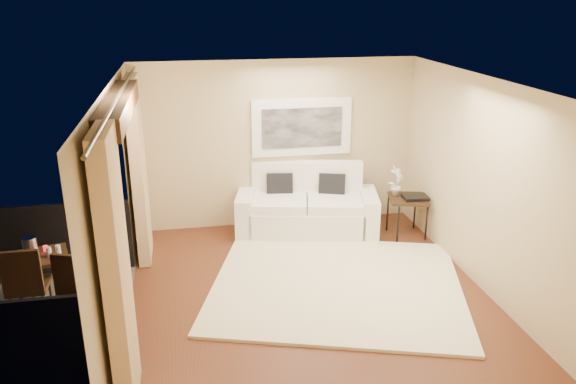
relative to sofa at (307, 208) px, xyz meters
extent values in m
plane|color=brown|center=(-0.42, -2.10, -0.38)|extent=(5.00, 5.00, 0.00)
plane|color=white|center=(-0.42, -2.10, 2.32)|extent=(5.00, 5.00, 0.00)
plane|color=tan|center=(-0.42, 0.40, 0.97)|extent=(4.50, 0.00, 4.50)
plane|color=tan|center=(-0.42, -4.60, 0.97)|extent=(4.50, 0.00, 4.50)
plane|color=tan|center=(1.83, -2.10, 0.97)|extent=(0.00, 5.00, 5.00)
plane|color=tan|center=(-2.67, -0.25, 0.97)|extent=(0.00, 2.70, 2.70)
plane|color=tan|center=(-2.67, -3.95, 0.97)|extent=(0.00, 2.70, 2.70)
plane|color=tan|center=(-2.67, -2.10, 2.17)|extent=(0.00, 2.40, 2.40)
cube|color=#301D10|center=(-2.55, -2.10, 2.14)|extent=(0.28, 2.40, 0.22)
cube|color=#605B56|center=(-3.57, -2.10, -0.44)|extent=(1.80, 2.60, 0.12)
cube|color=black|center=(-3.57, -0.83, 0.12)|extent=(1.80, 0.06, 1.00)
cube|color=black|center=(-3.57, -3.37, 0.12)|extent=(1.80, 0.06, 1.00)
cube|color=#DCB887|center=(-2.53, -0.55, 0.94)|extent=(0.16, 0.75, 2.62)
cube|color=#DCB887|center=(-2.53, -3.65, 0.94)|extent=(0.16, 0.75, 2.62)
cylinder|color=#4C473F|center=(-2.53, -2.10, 2.25)|extent=(0.04, 4.80, 0.04)
cube|color=white|center=(-0.02, 0.37, 1.24)|extent=(1.62, 0.05, 0.92)
cube|color=black|center=(-0.02, 0.34, 1.24)|extent=(1.30, 0.02, 0.64)
cube|color=#FCF3CB|center=(-0.01, -1.92, -0.36)|extent=(3.92, 3.65, 0.04)
cube|color=white|center=(-0.02, -0.08, -0.16)|extent=(1.96, 1.31, 0.44)
cube|color=white|center=(0.06, 0.28, 0.26)|extent=(1.81, 0.60, 0.87)
cube|color=white|center=(-0.98, 0.13, -0.05)|extent=(0.45, 0.98, 0.66)
cube|color=white|center=(0.95, -0.28, -0.05)|extent=(0.45, 0.98, 0.66)
cube|color=white|center=(-0.45, -0.02, 0.14)|extent=(1.00, 1.00, 0.15)
cube|color=white|center=(0.40, -0.20, 0.14)|extent=(1.00, 1.00, 0.15)
cube|color=black|center=(-0.41, 0.22, 0.32)|extent=(0.44, 0.25, 0.43)
cube|color=black|center=(0.42, 0.05, 0.32)|extent=(0.46, 0.32, 0.43)
cube|color=#301D10|center=(1.51, -0.51, 0.24)|extent=(0.70, 0.70, 0.04)
cylinder|color=black|center=(1.28, -0.74, -0.08)|extent=(0.03, 0.03, 0.59)
cylinder|color=black|center=(1.74, -0.74, -0.08)|extent=(0.03, 0.03, 0.59)
cylinder|color=black|center=(1.28, -0.28, -0.08)|extent=(0.03, 0.03, 0.59)
cylinder|color=black|center=(1.74, -0.28, -0.08)|extent=(0.03, 0.03, 0.59)
cube|color=black|center=(1.60, -0.58, 0.28)|extent=(0.40, 0.30, 0.05)
imported|color=white|center=(1.35, -0.38, 0.50)|extent=(0.31, 0.30, 0.49)
cube|color=#301D10|center=(-3.65, -1.71, 0.27)|extent=(0.68, 0.68, 0.04)
cylinder|color=#301D10|center=(-3.89, -1.94, -0.07)|extent=(0.04, 0.04, 0.62)
cylinder|color=#301D10|center=(-3.42, -1.94, -0.07)|extent=(0.04, 0.04, 0.62)
cylinder|color=#301D10|center=(-3.89, -1.47, -0.07)|extent=(0.04, 0.04, 0.62)
cylinder|color=#301D10|center=(-3.42, -1.47, -0.07)|extent=(0.04, 0.04, 0.62)
cube|color=#301D10|center=(-3.75, -2.06, 0.08)|extent=(0.43, 0.43, 0.05)
cube|color=#301D10|center=(-3.75, -2.25, 0.34)|extent=(0.43, 0.05, 0.56)
cylinder|color=#301D10|center=(-3.57, -1.88, -0.16)|extent=(0.03, 0.03, 0.44)
cylinder|color=#301D10|center=(-3.92, -1.89, -0.16)|extent=(0.03, 0.03, 0.44)
cylinder|color=#301D10|center=(-3.57, -2.23, -0.16)|extent=(0.03, 0.03, 0.44)
cylinder|color=#301D10|center=(-3.92, -2.23, -0.16)|extent=(0.03, 0.03, 0.44)
cube|color=#301D10|center=(-3.26, -2.58, 0.07)|extent=(0.53, 0.53, 0.05)
cube|color=#301D10|center=(-3.19, -2.40, 0.32)|extent=(0.41, 0.19, 0.55)
cylinder|color=#301D10|center=(-3.47, -2.68, -0.16)|extent=(0.03, 0.03, 0.43)
cylinder|color=#301D10|center=(-3.15, -2.79, -0.16)|extent=(0.03, 0.03, 0.43)
cylinder|color=#301D10|center=(-3.36, -2.36, -0.16)|extent=(0.03, 0.03, 0.43)
cylinder|color=#301D10|center=(-3.04, -2.47, -0.16)|extent=(0.03, 0.03, 0.43)
cylinder|color=silver|center=(-3.80, -1.59, 0.40)|extent=(0.18, 0.18, 0.20)
cylinder|color=red|center=(-3.63, -1.59, 0.33)|extent=(0.06, 0.06, 0.07)
cylinder|color=white|center=(-3.66, -1.88, 0.39)|extent=(0.04, 0.04, 0.18)
cylinder|color=silver|center=(-3.55, -1.76, 0.36)|extent=(0.06, 0.06, 0.12)
cylinder|color=white|center=(-3.45, -1.72, 0.36)|extent=(0.06, 0.06, 0.12)
camera|label=1|loc=(-1.86, -8.25, 3.29)|focal=35.00mm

